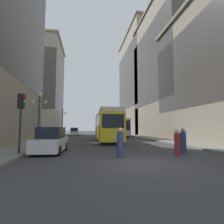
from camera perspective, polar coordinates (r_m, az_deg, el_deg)
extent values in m
plane|color=#38383A|center=(9.31, 9.05, -16.02)|extent=(200.00, 200.00, 0.00)
cube|color=gray|center=(49.02, -14.82, -6.98)|extent=(2.96, 120.00, 0.15)
cube|color=gray|center=(49.91, 3.79, -7.10)|extent=(2.96, 120.00, 0.15)
cube|color=black|center=(24.25, -1.80, -8.93)|extent=(2.51, 12.69, 0.35)
cube|color=yellow|center=(24.20, -1.79, -4.85)|extent=(2.92, 13.79, 3.10)
cube|color=black|center=(24.21, -1.78, -3.20)|extent=(2.94, 13.25, 1.08)
cube|color=silver|center=(24.27, -1.78, -0.67)|extent=(2.71, 13.51, 0.44)
cube|color=black|center=(17.41, 0.37, -2.94)|extent=(2.21, 0.13, 1.40)
sphere|color=#F2EACC|center=(17.35, 0.41, -8.35)|extent=(0.24, 0.24, 0.24)
cube|color=black|center=(36.86, 1.49, -7.64)|extent=(2.36, 11.92, 0.35)
cube|color=#B7B7BA|center=(36.83, 1.48, -4.96)|extent=(2.76, 12.96, 3.10)
cube|color=black|center=(36.84, 1.48, -4.12)|extent=(2.78, 12.45, 1.30)
cube|color=black|center=(30.53, 3.79, -4.33)|extent=(2.30, 0.12, 1.71)
cylinder|color=black|center=(12.51, -24.60, -11.33)|extent=(0.21, 0.65, 0.64)
cylinder|color=black|center=(15.02, -21.27, -10.34)|extent=(0.21, 0.65, 0.64)
cylinder|color=black|center=(12.08, -16.75, -11.82)|extent=(0.21, 0.65, 0.64)
cylinder|color=black|center=(14.66, -14.71, -10.65)|extent=(0.21, 0.65, 0.64)
cube|color=silver|center=(13.51, -19.22, -9.82)|extent=(2.03, 4.34, 0.84)
cube|color=black|center=(13.57, -19.01, -6.34)|extent=(1.71, 2.42, 0.80)
cylinder|color=black|center=(39.70, -13.47, -7.12)|extent=(0.18, 0.64, 0.64)
cylinder|color=black|center=(42.75, -13.11, -6.98)|extent=(0.18, 0.64, 0.64)
cylinder|color=black|center=(39.59, -10.98, -7.17)|extent=(0.18, 0.64, 0.64)
cylinder|color=black|center=(42.64, -10.80, -7.03)|extent=(0.18, 0.64, 0.64)
cube|color=silver|center=(41.15, -12.08, -6.68)|extent=(1.82, 4.93, 0.84)
cube|color=black|center=(41.26, -12.05, -5.54)|extent=(1.59, 2.72, 0.80)
cylinder|color=navy|center=(13.66, 22.10, -9.03)|extent=(0.39, 0.39, 1.51)
sphere|color=tan|center=(13.62, 21.98, -5.36)|extent=(0.27, 0.27, 0.27)
cylinder|color=navy|center=(10.74, 2.68, -10.52)|extent=(0.40, 0.40, 1.52)
sphere|color=tan|center=(10.69, 2.66, -5.80)|extent=(0.27, 0.27, 0.27)
cylinder|color=maroon|center=(12.04, 20.39, -9.85)|extent=(0.37, 0.37, 1.43)
sphere|color=tan|center=(11.99, 20.26, -5.91)|extent=(0.25, 0.25, 0.25)
cylinder|color=#232328|center=(12.72, -27.59, -3.27)|extent=(0.12, 0.12, 3.81)
cube|color=black|center=(12.84, -27.32, 3.12)|extent=(0.36, 0.36, 0.95)
sphere|color=red|center=(12.82, -26.41, 4.47)|extent=(0.18, 0.18, 0.18)
sphere|color=gold|center=(12.77, -26.47, 3.12)|extent=(0.18, 0.18, 0.18)
sphere|color=green|center=(12.74, -26.52, 1.77)|extent=(0.18, 0.18, 0.18)
cylinder|color=#333338|center=(17.89, -22.63, -2.52)|extent=(0.16, 0.16, 4.63)
sphere|color=white|center=(18.16, -22.36, 5.32)|extent=(0.36, 0.36, 0.36)
sphere|color=white|center=(18.18, -24.12, 3.07)|extent=(0.31, 0.31, 0.31)
sphere|color=white|center=(17.92, -20.72, 3.07)|extent=(0.31, 0.31, 0.31)
cube|color=#333338|center=(18.04, -22.43, 3.07)|extent=(1.10, 0.06, 0.06)
cylinder|color=#333338|center=(34.87, -15.77, -3.47)|extent=(0.16, 0.16, 5.06)
sphere|color=white|center=(35.04, -15.66, 0.94)|extent=(0.36, 0.36, 0.36)
sphere|color=white|center=(35.04, -16.59, -0.31)|extent=(0.31, 0.31, 0.31)
sphere|color=white|center=(34.91, -14.80, -0.33)|extent=(0.31, 0.31, 0.31)
cube|color=#333338|center=(34.97, -15.69, -0.32)|extent=(1.10, 0.06, 0.06)
cube|color=#B2A893|center=(50.40, -25.11, 6.87)|extent=(15.25, 14.23, 23.71)
cube|color=#595451|center=(50.65, -25.06, 8.18)|extent=(15.29, 14.27, 14.22)
cube|color=gray|center=(54.14, -24.59, 19.51)|extent=(15.85, 14.83, 0.50)
cube|color=gray|center=(56.05, 12.17, 8.60)|extent=(14.70, 22.40, 29.99)
cube|color=#494440|center=(56.42, 12.14, 10.08)|extent=(14.74, 22.44, 17.99)
cube|color=gray|center=(61.46, 11.88, 22.54)|extent=(15.30, 23.00, 0.50)
cube|color=gray|center=(39.09, 21.21, 11.55)|extent=(13.49, 19.85, 25.55)
cube|color=#494440|center=(39.47, 21.14, 13.33)|extent=(13.53, 19.89, 15.33)
cube|color=gray|center=(44.55, 20.59, 27.83)|extent=(14.09, 20.45, 0.50)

